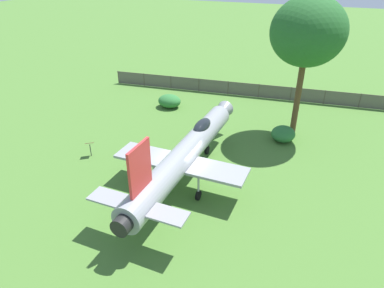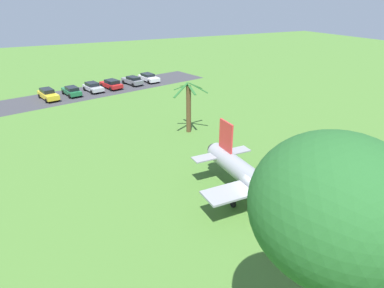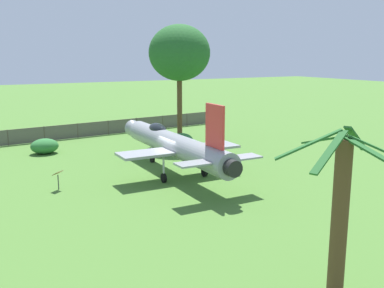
# 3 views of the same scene
# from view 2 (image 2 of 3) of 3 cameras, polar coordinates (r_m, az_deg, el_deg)

# --- Properties ---
(ground_plane) EXTENTS (200.00, 200.00, 0.00)m
(ground_plane) POSITION_cam_2_polar(r_m,az_deg,el_deg) (24.41, 11.67, -11.32)
(ground_plane) COLOR #47722D
(parking_strip) EXTENTS (16.24, 37.72, 0.00)m
(parking_strip) POSITION_cam_2_polar(r_m,az_deg,el_deg) (56.49, -15.09, 9.07)
(parking_strip) COLOR #38383D
(parking_strip) RESTS_ON ground_plane
(display_jet) EXTENTS (14.91, 8.09, 5.16)m
(display_jet) POSITION_cam_2_polar(r_m,az_deg,el_deg) (23.07, 12.64, -7.65)
(display_jet) COLOR gray
(display_jet) RESTS_ON ground_plane
(shade_tree) EXTENTS (5.66, 5.28, 10.39)m
(shade_tree) POSITION_cam_2_polar(r_m,az_deg,el_deg) (11.34, 23.48, -10.44)
(shade_tree) COLOR brown
(shade_tree) RESTS_ON ground_plane
(palm_tree) EXTENTS (3.88, 4.26, 5.65)m
(palm_tree) POSITION_cam_2_polar(r_m,az_deg,el_deg) (36.27, -0.58, 6.41)
(palm_tree) COLOR brown
(palm_tree) RESTS_ON ground_plane
(info_plaque) EXTENTS (0.69, 0.72, 1.14)m
(info_plaque) POSITION_cam_2_polar(r_m,az_deg,el_deg) (28.52, 24.41, -5.58)
(info_plaque) COLOR #333333
(info_plaque) RESTS_ON ground_plane
(parked_car_white) EXTENTS (4.90, 2.79, 1.39)m
(parked_car_white) POSITION_cam_2_polar(r_m,az_deg,el_deg) (60.46, -7.54, 11.37)
(parked_car_white) COLOR silver
(parked_car_white) RESTS_ON ground_plane
(parked_car_gray) EXTENTS (4.76, 2.93, 1.43)m
(parked_car_gray) POSITION_cam_2_polar(r_m,az_deg,el_deg) (58.63, -10.28, 10.80)
(parked_car_gray) COLOR slate
(parked_car_gray) RESTS_ON ground_plane
(parked_car_red) EXTENTS (4.83, 3.14, 1.47)m
(parked_car_red) POSITION_cam_2_polar(r_m,az_deg,el_deg) (56.82, -13.79, 10.08)
(parked_car_red) COLOR red
(parked_car_red) RESTS_ON ground_plane
(parked_car_silver) EXTENTS (4.55, 2.82, 1.41)m
(parked_car_silver) POSITION_cam_2_polar(r_m,az_deg,el_deg) (55.74, -16.79, 9.46)
(parked_car_silver) COLOR #B2B5BA
(parked_car_silver) RESTS_ON ground_plane
(parked_car_green) EXTENTS (4.63, 2.63, 1.41)m
(parked_car_green) POSITION_cam_2_polar(r_m,az_deg,el_deg) (54.35, -20.14, 8.65)
(parked_car_green) COLOR #1E6B3D
(parked_car_green) RESTS_ON ground_plane
(parked_car_yellow) EXTENTS (5.04, 2.79, 1.55)m
(parked_car_yellow) POSITION_cam_2_polar(r_m,az_deg,el_deg) (53.50, -23.68, 7.93)
(parked_car_yellow) COLOR gold
(parked_car_yellow) RESTS_ON ground_plane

